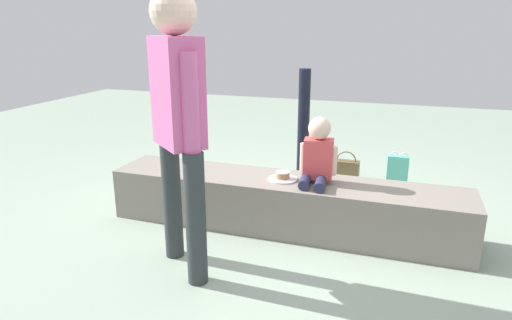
% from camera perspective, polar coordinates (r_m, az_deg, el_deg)
% --- Properties ---
extents(ground_plane, '(12.00, 12.00, 0.00)m').
position_cam_1_polar(ground_plane, '(3.54, 3.54, -8.48)').
color(ground_plane, '#91A591').
extents(concrete_ledge, '(2.69, 0.49, 0.39)m').
position_cam_1_polar(concrete_ledge, '(3.46, 3.60, -5.53)').
color(concrete_ledge, gray).
rests_on(concrete_ledge, ground_plane).
extents(child_seated, '(0.28, 0.32, 0.48)m').
position_cam_1_polar(child_seated, '(3.28, 7.78, 0.68)').
color(child_seated, '#28294A').
rests_on(child_seated, concrete_ledge).
extents(adult_standing, '(0.41, 0.39, 1.71)m').
position_cam_1_polar(adult_standing, '(2.68, -9.78, 6.18)').
color(adult_standing, '#2B3234').
rests_on(adult_standing, ground_plane).
extents(cake_plate, '(0.22, 0.22, 0.07)m').
position_cam_1_polar(cake_plate, '(3.38, 3.41, -2.15)').
color(cake_plate, white).
rests_on(cake_plate, concrete_ledge).
extents(gift_bag, '(0.19, 0.08, 0.37)m').
position_cam_1_polar(gift_bag, '(4.44, 17.38, -1.54)').
color(gift_bag, '#59C6B2').
rests_on(gift_bag, ground_plane).
extents(railing_post, '(0.36, 0.36, 1.11)m').
position_cam_1_polar(railing_post, '(4.35, 5.94, 2.21)').
color(railing_post, black).
rests_on(railing_post, ground_plane).
extents(water_bottle_near_gift, '(0.07, 0.07, 0.18)m').
position_cam_1_polar(water_bottle_near_gift, '(4.03, 22.96, -5.31)').
color(water_bottle_near_gift, silver).
rests_on(water_bottle_near_gift, ground_plane).
extents(water_bottle_far_side, '(0.07, 0.07, 0.19)m').
position_cam_1_polar(water_bottle_far_side, '(4.52, -4.13, -1.50)').
color(water_bottle_far_side, silver).
rests_on(water_bottle_far_side, ground_plane).
extents(party_cup_red, '(0.08, 0.08, 0.10)m').
position_cam_1_polar(party_cup_red, '(4.76, -4.84, -1.08)').
color(party_cup_red, red).
rests_on(party_cup_red, ground_plane).
extents(cake_box_white, '(0.35, 0.36, 0.13)m').
position_cam_1_polar(cake_box_white, '(3.95, 0.42, -4.67)').
color(cake_box_white, white).
rests_on(cake_box_white, ground_plane).
extents(handbag_black_leather, '(0.29, 0.12, 0.30)m').
position_cam_1_polar(handbag_black_leather, '(4.21, -6.94, -2.76)').
color(handbag_black_leather, black).
rests_on(handbag_black_leather, ground_plane).
extents(handbag_brown_canvas, '(0.27, 0.11, 0.28)m').
position_cam_1_polar(handbag_brown_canvas, '(4.67, 11.25, -1.08)').
color(handbag_brown_canvas, brown).
rests_on(handbag_brown_canvas, ground_plane).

